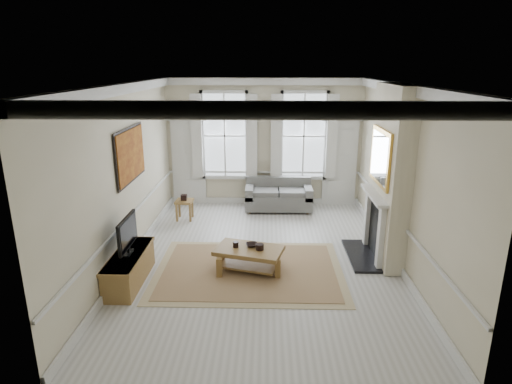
{
  "coord_description": "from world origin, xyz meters",
  "views": [
    {
      "loc": [
        0.08,
        -7.75,
        3.74
      ],
      "look_at": [
        -0.14,
        0.52,
        1.25
      ],
      "focal_mm": 30.0,
      "sensor_mm": 36.0,
      "label": 1
    }
  ],
  "objects_px": {
    "sofa": "(279,196)",
    "coffee_table": "(249,252)",
    "side_table": "(184,204)",
    "tv_stand": "(129,268)"
  },
  "relations": [
    {
      "from": "sofa",
      "to": "coffee_table",
      "type": "distance_m",
      "value": 3.64
    },
    {
      "from": "side_table",
      "to": "coffee_table",
      "type": "relative_size",
      "value": 0.37
    },
    {
      "from": "side_table",
      "to": "tv_stand",
      "type": "distance_m",
      "value": 3.26
    },
    {
      "from": "sofa",
      "to": "coffee_table",
      "type": "bearing_deg",
      "value": -100.05
    },
    {
      "from": "sofa",
      "to": "tv_stand",
      "type": "distance_m",
      "value": 4.91
    },
    {
      "from": "tv_stand",
      "to": "sofa",
      "type": "bearing_deg",
      "value": 56.14
    },
    {
      "from": "side_table",
      "to": "tv_stand",
      "type": "relative_size",
      "value": 0.33
    },
    {
      "from": "sofa",
      "to": "side_table",
      "type": "xyz_separation_m",
      "value": [
        -2.36,
        -0.84,
        0.04
      ]
    },
    {
      "from": "coffee_table",
      "to": "sofa",
      "type": "bearing_deg",
      "value": 95.41
    },
    {
      "from": "sofa",
      "to": "side_table",
      "type": "relative_size",
      "value": 3.46
    }
  ]
}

